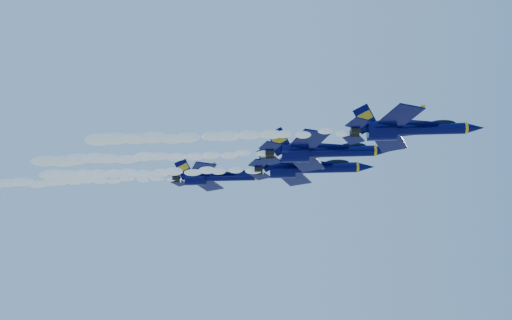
{
  "coord_description": "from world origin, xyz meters",
  "views": [
    {
      "loc": [
        -1.42,
        -83.65,
        117.51
      ],
      "look_at": [
        -5.87,
        0.02,
        153.72
      ],
      "focal_mm": 40.0,
      "sensor_mm": 36.0,
      "label": 1
    }
  ],
  "objects_px": {
    "jet_third": "(306,168)",
    "jet_fourth": "(215,177)",
    "jet_second": "(321,151)",
    "jet_lead": "(408,129)"
  },
  "relations": [
    {
      "from": "jet_lead",
      "to": "jet_second",
      "type": "height_order",
      "value": "jet_second"
    },
    {
      "from": "jet_lead",
      "to": "jet_third",
      "type": "distance_m",
      "value": 23.96
    },
    {
      "from": "jet_fourth",
      "to": "jet_second",
      "type": "bearing_deg",
      "value": -47.37
    },
    {
      "from": "jet_third",
      "to": "jet_lead",
      "type": "bearing_deg",
      "value": -57.62
    },
    {
      "from": "jet_lead",
      "to": "jet_fourth",
      "type": "relative_size",
      "value": 0.96
    },
    {
      "from": "jet_lead",
      "to": "jet_fourth",
      "type": "bearing_deg",
      "value": 133.81
    },
    {
      "from": "jet_third",
      "to": "jet_fourth",
      "type": "xyz_separation_m",
      "value": [
        -16.77,
        10.68,
        2.98
      ]
    },
    {
      "from": "jet_second",
      "to": "jet_third",
      "type": "distance_m",
      "value": 9.77
    },
    {
      "from": "jet_second",
      "to": "jet_lead",
      "type": "bearing_deg",
      "value": -44.05
    },
    {
      "from": "jet_third",
      "to": "jet_fourth",
      "type": "bearing_deg",
      "value": 147.51
    }
  ]
}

